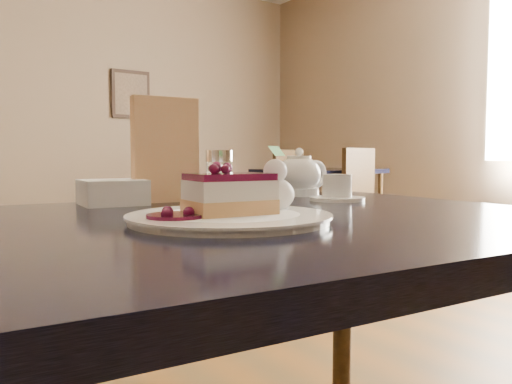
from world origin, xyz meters
TOP-DOWN VIEW (x-y plane):
  - main_table at (0.04, 0.08)m, footprint 1.32×0.95m
  - dessert_plate at (0.03, 0.03)m, footprint 0.30×0.30m
  - cheesecake_slice at (0.03, 0.03)m, footprint 0.13×0.10m
  - whipped_cream at (0.12, 0.03)m, footprint 0.06×0.06m
  - berry_sauce at (-0.06, 0.04)m, footprint 0.08×0.08m
  - tea_set at (0.45, 0.34)m, footprint 0.17×0.29m
  - menu_card at (0.10, 0.40)m, footprint 0.15×0.04m
  - sugar_shaker at (0.22, 0.38)m, footprint 0.06×0.06m
  - napkin_stack at (-0.02, 0.41)m, footprint 0.14×0.14m
  - bg_table_far_right at (2.72, 2.76)m, footprint 1.17×1.87m

SIDE VIEW (x-z plane):
  - bg_table_far_right at x=2.72m, z-range -0.55..0.70m
  - main_table at x=0.04m, z-range 0.31..1.09m
  - dessert_plate at x=0.03m, z-range 0.78..0.79m
  - berry_sauce at x=-0.06m, z-range 0.79..0.80m
  - napkin_stack at x=-0.02m, z-range 0.78..0.83m
  - whipped_cream at x=0.12m, z-range 0.79..0.85m
  - cheesecake_slice at x=0.03m, z-range 0.79..0.85m
  - tea_set at x=0.45m, z-range 0.77..0.88m
  - sugar_shaker at x=0.22m, z-range 0.78..0.90m
  - menu_card at x=0.10m, z-range 0.78..1.01m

